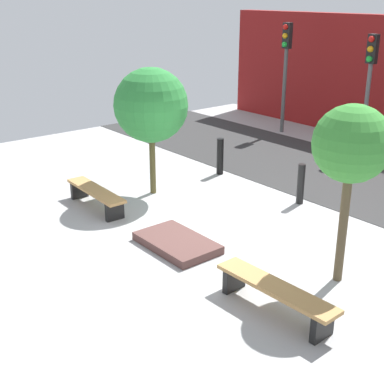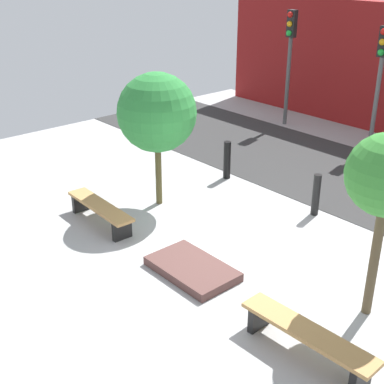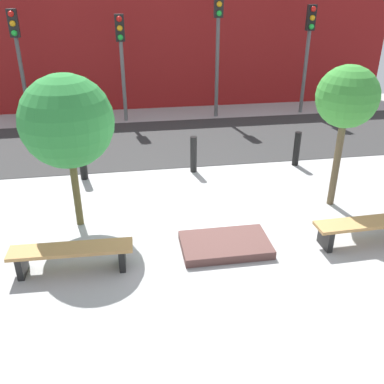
{
  "view_description": "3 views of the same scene",
  "coord_description": "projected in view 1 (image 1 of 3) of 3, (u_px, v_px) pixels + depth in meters",
  "views": [
    {
      "loc": [
        6.92,
        -6.18,
        4.32
      ],
      "look_at": [
        0.32,
        -0.81,
        1.13
      ],
      "focal_mm": 50.0,
      "sensor_mm": 36.0,
      "label": 1
    },
    {
      "loc": [
        5.82,
        -5.98,
        4.99
      ],
      "look_at": [
        -0.09,
        -0.82,
        1.45
      ],
      "focal_mm": 50.0,
      "sensor_mm": 36.0,
      "label": 2
    },
    {
      "loc": [
        -1.57,
        -6.95,
        4.21
      ],
      "look_at": [
        -0.56,
        -0.74,
        1.07
      ],
      "focal_mm": 40.0,
      "sensor_mm": 36.0,
      "label": 3
    }
  ],
  "objects": [
    {
      "name": "tree_behind_right_bench",
      "position": [
        352.0,
        146.0,
        7.79
      ],
      "size": [
        1.17,
        1.17,
        2.83
      ],
      "color": "brown",
      "rests_on": "ground"
    },
    {
      "name": "bench_right",
      "position": [
        275.0,
        293.0,
        7.58
      ],
      "size": [
        2.01,
        0.46,
        0.43
      ],
      "rotation": [
        0.0,
        0.0,
        0.03
      ],
      "color": "black",
      "rests_on": "ground"
    },
    {
      "name": "planter_bed",
      "position": [
        177.0,
        243.0,
        9.63
      ],
      "size": [
        1.52,
        0.93,
        0.15
      ],
      "primitive_type": "cube",
      "color": "brown",
      "rests_on": "ground"
    },
    {
      "name": "road_strip",
      "position": [
        359.0,
        182.0,
        12.97
      ],
      "size": [
        18.0,
        3.96,
        0.01
      ],
      "primitive_type": "cube",
      "color": "#303030",
      "rests_on": "ground"
    },
    {
      "name": "bollard_far_left",
      "position": [
        220.0,
        156.0,
        13.38
      ],
      "size": [
        0.17,
        0.17,
        0.92
      ],
      "primitive_type": "cylinder",
      "color": "black",
      "rests_on": "ground"
    },
    {
      "name": "traffic_light_mid_west",
      "position": [
        370.0,
        72.0,
        14.61
      ],
      "size": [
        0.28,
        0.27,
        3.27
      ],
      "color": "#606060",
      "rests_on": "ground"
    },
    {
      "name": "bench_left",
      "position": [
        96.0,
        194.0,
        11.28
      ],
      "size": [
        1.94,
        0.44,
        0.43
      ],
      "rotation": [
        0.0,
        0.0,
        -0.03
      ],
      "color": "black",
      "rests_on": "ground"
    },
    {
      "name": "tree_behind_left_bench",
      "position": [
        151.0,
        106.0,
        11.56
      ],
      "size": [
        1.63,
        1.63,
        2.84
      ],
      "color": "brown",
      "rests_on": "ground"
    },
    {
      "name": "ground_plane",
      "position": [
        214.0,
        233.0,
        10.19
      ],
      "size": [
        18.0,
        18.0,
        0.0
      ],
      "primitive_type": "plane",
      "color": "#A2A2A2"
    },
    {
      "name": "traffic_light_west",
      "position": [
        286.0,
        58.0,
        16.78
      ],
      "size": [
        0.28,
        0.27,
        3.44
      ],
      "color": "#4F4F4F",
      "rests_on": "ground"
    },
    {
      "name": "bollard_left",
      "position": [
        301.0,
        184.0,
        11.5
      ],
      "size": [
        0.16,
        0.16,
        0.89
      ],
      "primitive_type": "cylinder",
      "color": "black",
      "rests_on": "ground"
    }
  ]
}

